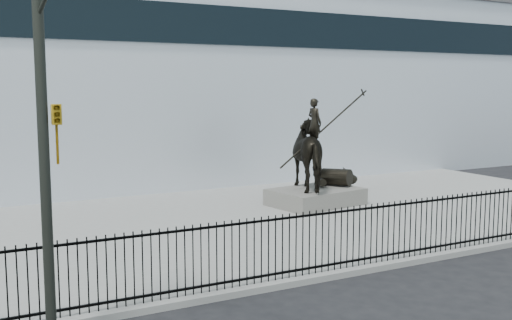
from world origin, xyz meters
name	(u,v)px	position (x,y,z in m)	size (l,w,h in m)	color
ground	(381,289)	(0.00, 0.00, 0.00)	(120.00, 120.00, 0.00)	black
plaza	(241,223)	(0.00, 7.00, 0.07)	(30.00, 12.00, 0.15)	gray
building	(125,86)	(0.00, 20.00, 4.50)	(44.00, 14.00, 9.00)	white
picket_fence	(348,237)	(0.00, 1.25, 0.90)	(22.10, 0.10, 1.50)	black
statue_plinth	(316,197)	(3.62, 8.04, 0.45)	(3.20, 2.20, 0.60)	#5D5A55
equestrian_statue	(317,155)	(3.68, 8.05, 2.01)	(4.06, 2.84, 3.48)	black
traffic_signal_left	(68,116)	(-6.75, -0.62, 4.03)	(1.52, 4.84, 7.00)	black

